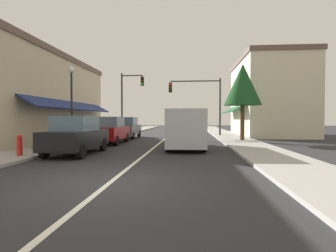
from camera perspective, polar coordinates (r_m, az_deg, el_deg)
ground_plane at (r=24.75m, az=0.05°, el=-2.21°), size 80.00×80.00×0.00m
sidewalk_left at (r=25.79m, az=-12.23°, el=-1.96°), size 2.60×56.00×0.12m
sidewalk_right at (r=24.89m, az=12.78°, el=-2.09°), size 2.60×56.00×0.12m
lane_center_stripe at (r=24.75m, az=0.05°, el=-2.21°), size 0.14×52.00×0.01m
storefront_left_block at (r=21.78m, az=-26.30°, el=5.37°), size 6.03×14.20×6.27m
storefront_right_block at (r=27.74m, az=20.77°, el=5.79°), size 6.98×10.20×7.44m
parked_car_nearest_left at (r=12.91m, az=-19.09°, el=-1.92°), size 1.78×4.10×1.77m
parked_car_second_left at (r=17.78m, az=-12.41°, el=-0.92°), size 1.81×4.11×1.77m
parked_car_third_left at (r=22.45m, az=-8.88°, el=-0.38°), size 1.81×4.11×1.77m
van_in_lane at (r=14.65m, az=3.78°, el=-0.37°), size 2.11×5.23×2.12m
traffic_signal_mast_arm at (r=24.89m, az=7.26°, el=6.28°), size 4.84×0.50×5.39m
traffic_signal_left_corner at (r=26.90m, az=-8.50°, el=6.59°), size 2.36×0.50×6.19m
street_lamp_left_near at (r=16.76m, az=-20.04°, el=6.74°), size 0.36×0.36×4.70m
tree_right_near at (r=19.90m, az=15.77°, el=8.50°), size 2.68×2.68×5.57m
fire_hydrant at (r=12.58m, az=-29.33°, el=-3.62°), size 0.22×0.22×0.87m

